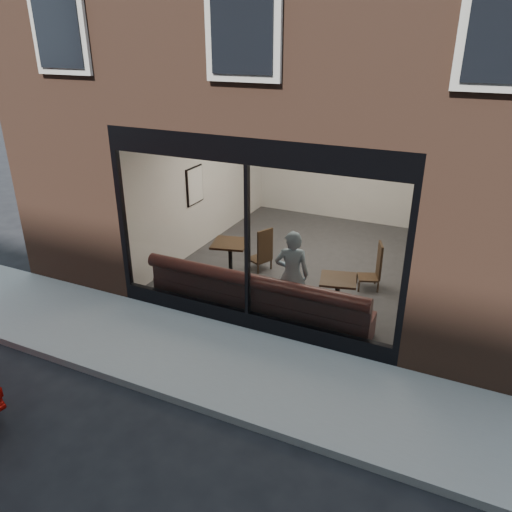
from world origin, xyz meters
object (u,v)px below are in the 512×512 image
at_px(cafe_table_left, 230,243).
at_px(cafe_table_right, 338,279).
at_px(cafe_chair_left, 259,259).
at_px(cafe_chair_right, 368,277).
at_px(person, 292,275).
at_px(banquette, 258,305).

height_order(cafe_table_left, cafe_table_right, cafe_table_left).
bearing_deg(cafe_chair_left, cafe_chair_right, -152.36).
bearing_deg(person, cafe_chair_left, -67.17).
distance_m(banquette, cafe_chair_right, 2.38).
bearing_deg(banquette, cafe_chair_right, 51.56).
xyz_separation_m(person, cafe_chair_right, (0.96, 1.61, -0.56)).
distance_m(cafe_chair_left, cafe_chair_right, 2.27).
bearing_deg(person, cafe_table_left, -47.19).
bearing_deg(cafe_chair_right, cafe_chair_left, -18.19).
bearing_deg(cafe_table_left, banquette, -45.32).
distance_m(cafe_table_left, cafe_chair_right, 2.77).
xyz_separation_m(banquette, cafe_table_right, (1.25, 0.55, 0.52)).
bearing_deg(person, banquette, 7.84).
height_order(banquette, cafe_table_left, cafe_table_left).
distance_m(banquette, cafe_chair_left, 1.92).
relative_size(cafe_chair_left, cafe_chair_right, 1.07).
relative_size(banquette, cafe_chair_left, 10.08).
distance_m(cafe_table_right, cafe_chair_left, 2.41).
distance_m(banquette, cafe_table_right, 1.46).
xyz_separation_m(cafe_table_left, cafe_table_right, (2.41, -0.63, 0.00)).
xyz_separation_m(person, cafe_table_right, (0.73, 0.30, -0.06)).
bearing_deg(cafe_table_right, cafe_chair_left, 149.61).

